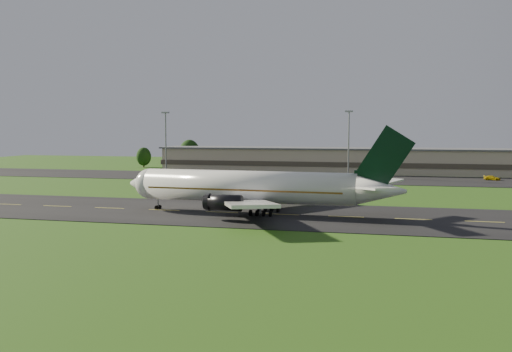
% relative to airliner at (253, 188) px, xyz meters
% --- Properties ---
extents(ground, '(360.00, 360.00, 0.00)m').
position_rel_airliner_xyz_m(ground, '(5.27, 0.04, -4.66)').
color(ground, '#224D13').
rests_on(ground, ground).
extents(taxiway, '(220.00, 30.00, 0.10)m').
position_rel_airliner_xyz_m(taxiway, '(5.27, 0.04, -4.61)').
color(taxiway, black).
rests_on(taxiway, ground).
extents(apron, '(260.00, 30.00, 0.10)m').
position_rel_airliner_xyz_m(apron, '(5.27, 72.04, -4.61)').
color(apron, black).
rests_on(apron, ground).
extents(airliner, '(51.30, 42.13, 15.57)m').
position_rel_airliner_xyz_m(airliner, '(0.00, 0.00, 0.00)').
color(airliner, white).
rests_on(airliner, ground).
extents(terminal, '(145.00, 16.00, 8.40)m').
position_rel_airliner_xyz_m(terminal, '(11.67, 96.23, -0.67)').
color(terminal, '#BBAE8F').
rests_on(terminal, ground).
extents(light_mast_west, '(2.40, 1.20, 20.35)m').
position_rel_airliner_xyz_m(light_mast_west, '(-49.73, 80.04, 8.08)').
color(light_mast_west, gray).
rests_on(light_mast_west, ground).
extents(light_mast_centre, '(2.40, 1.20, 20.35)m').
position_rel_airliner_xyz_m(light_mast_centre, '(10.27, 80.04, 8.08)').
color(light_mast_centre, gray).
rests_on(light_mast_centre, ground).
extents(tree_line, '(192.47, 7.83, 10.67)m').
position_rel_airliner_xyz_m(tree_line, '(33.64, 105.55, 0.22)').
color(tree_line, black).
rests_on(tree_line, ground).
extents(service_vehicle_a, '(1.90, 4.40, 1.48)m').
position_rel_airliner_xyz_m(service_vehicle_a, '(-34.58, 69.60, -3.82)').
color(service_vehicle_a, yellow).
rests_on(service_vehicle_a, apron).
extents(service_vehicle_b, '(3.88, 2.06, 1.22)m').
position_rel_airliner_xyz_m(service_vehicle_b, '(-16.43, 77.91, -3.95)').
color(service_vehicle_b, '#9E230A').
rests_on(service_vehicle_b, apron).
extents(service_vehicle_c, '(3.55, 5.49, 1.41)m').
position_rel_airliner_xyz_m(service_vehicle_c, '(15.75, 68.73, -3.86)').
color(service_vehicle_c, silver).
rests_on(service_vehicle_c, apron).
extents(service_vehicle_d, '(4.86, 3.11, 1.31)m').
position_rel_airliner_xyz_m(service_vehicle_d, '(51.35, 77.68, -3.91)').
color(service_vehicle_d, '#DEBA0D').
rests_on(service_vehicle_d, apron).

